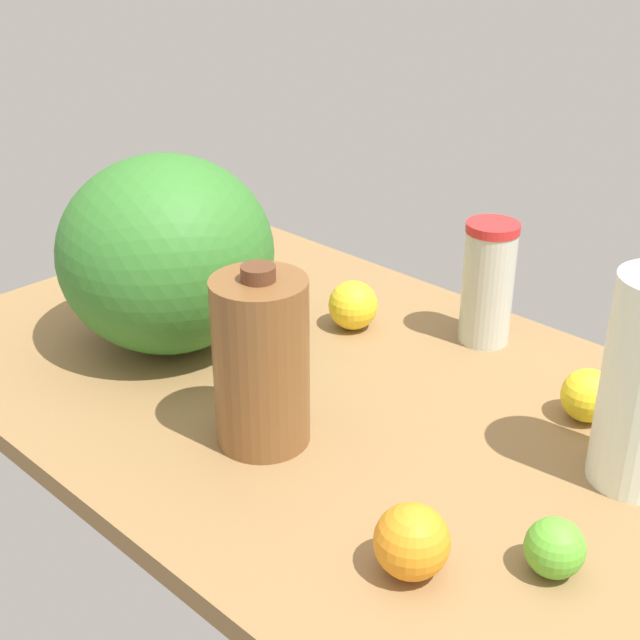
{
  "coord_description": "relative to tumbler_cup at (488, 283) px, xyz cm",
  "views": [
    {
      "loc": [
        75.5,
        -77.78,
        67.47
      ],
      "look_at": [
        0.0,
        0.0,
        13.0
      ],
      "focal_mm": 50.0,
      "sensor_mm": 36.0,
      "label": 1
    }
  ],
  "objects": [
    {
      "name": "orange_by_jug",
      "position": [
        24.23,
        -47.75,
        -5.64
      ],
      "size": [
        7.94,
        7.94,
        7.94
      ],
      "primitive_type": "sphere",
      "color": "orange",
      "rests_on": "countertop"
    },
    {
      "name": "watermelon",
      "position": [
        -33.83,
        -33.68,
        4.95
      ],
      "size": [
        31.74,
        31.74,
        29.12
      ],
      "primitive_type": "ellipsoid",
      "color": "#327529",
      "rests_on": "countertop"
    },
    {
      "name": "lime_beside_bowl",
      "position": [
        34.7,
        -37.61,
        -6.46
      ],
      "size": [
        6.3,
        6.3,
        6.3
      ],
      "primitive_type": "sphere",
      "color": "#5DB331",
      "rests_on": "countertop"
    },
    {
      "name": "tumbler_cup",
      "position": [
        0.0,
        0.0,
        0.0
      ],
      "size": [
        7.94,
        7.94,
        19.14
      ],
      "color": "beige",
      "rests_on": "countertop"
    },
    {
      "name": "orange_loose",
      "position": [
        -58.32,
        -16.02,
        -5.35
      ],
      "size": [
        8.52,
        8.52,
        8.52
      ],
      "primitive_type": "sphere",
      "color": "orange",
      "rests_on": "countertop"
    },
    {
      "name": "lemon_far_back",
      "position": [
        -17.26,
        -10.92,
        -5.72
      ],
      "size": [
        7.79,
        7.79,
        7.79
      ],
      "primitive_type": "sphere",
      "color": "yellow",
      "rests_on": "countertop"
    },
    {
      "name": "chocolate_milk_jug",
      "position": [
        -4.56,
        -41.77,
        1.53
      ],
      "size": [
        11.89,
        11.89,
        23.84
      ],
      "color": "brown",
      "rests_on": "countertop"
    },
    {
      "name": "countertop",
      "position": [
        -8.9,
        -26.98,
        -11.11
      ],
      "size": [
        120.0,
        76.0,
        3.0
      ],
      "primitive_type": "cube",
      "color": "olive",
      "rests_on": "ground"
    },
    {
      "name": "lemon_near_front",
      "position": [
        22.55,
        -9.12,
        -6.06
      ],
      "size": [
        7.1,
        7.1,
        7.1
      ],
      "primitive_type": "sphere",
      "color": "yellow",
      "rests_on": "countertop"
    }
  ]
}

